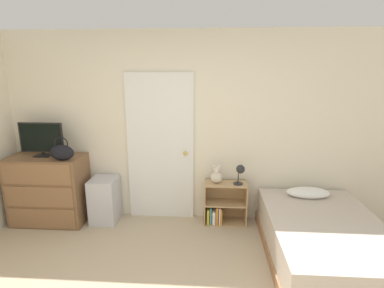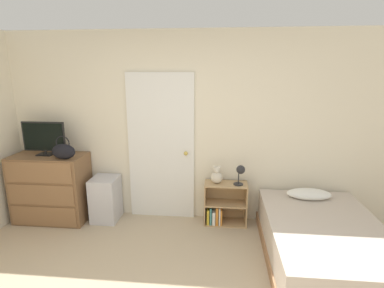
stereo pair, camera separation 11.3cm
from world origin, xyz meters
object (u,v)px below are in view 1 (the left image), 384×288
bed (324,240)px  bookshelf (222,206)px  teddy_bear (217,175)px  desk_lamp (240,171)px  dresser (49,189)px  handbag (62,152)px  storage_bin (105,200)px  tv (41,139)px

bed → bookshelf: bearing=144.4°
teddy_bear → desk_lamp: (0.30, -0.04, 0.08)m
dresser → handbag: handbag is taller
handbag → bed: size_ratio=0.17×
desk_lamp → bed: desk_lamp is taller
dresser → teddy_bear: size_ratio=3.99×
storage_bin → handbag: bearing=-154.7°
tv → storage_bin: tv is taller
tv → handbag: size_ratio=1.90×
teddy_bear → desk_lamp: bearing=-7.9°
dresser → teddy_bear: (2.27, 0.11, 0.22)m
tv → handbag: tv is taller
tv → storage_bin: bearing=2.4°
dresser → teddy_bear: dresser is taller
dresser → bookshelf: dresser is taller
handbag → storage_bin: bearing=25.3°
storage_bin → teddy_bear: teddy_bear is taller
dresser → bed: dresser is taller
tv → teddy_bear: size_ratio=2.39×
bookshelf → desk_lamp: 0.57m
dresser → bookshelf: size_ratio=1.69×
dresser → desk_lamp: (2.57, 0.07, 0.30)m
bed → desk_lamp: bearing=139.9°
tv → teddy_bear: 2.36m
handbag → teddy_bear: (1.95, 0.26, -0.35)m
bookshelf → bed: bed is taller
tv → teddy_bear: tv is taller
storage_bin → dresser: bearing=-175.5°
dresser → handbag: 0.67m
dresser → desk_lamp: bearing=1.6°
handbag → bed: 3.26m
dresser → bed: 3.51m
teddy_bear → desk_lamp: 0.32m
storage_bin → bed: size_ratio=0.33×
storage_bin → desk_lamp: size_ratio=2.27×
storage_bin → desk_lamp: desk_lamp is taller
bookshelf → teddy_bear: teddy_bear is taller
storage_bin → teddy_bear: (1.53, 0.05, 0.37)m
storage_bin → bed: bearing=-14.9°
storage_bin → bookshelf: storage_bin is taller
bookshelf → storage_bin: bearing=-177.8°
tv → bed: bearing=-11.1°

